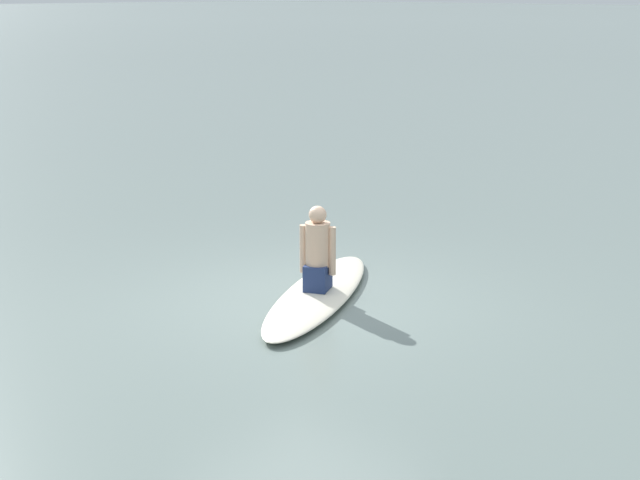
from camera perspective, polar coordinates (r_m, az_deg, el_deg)
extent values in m
plane|color=slate|center=(10.95, -1.05, -3.77)|extent=(400.00, 400.00, 0.00)
ellipsoid|color=silver|center=(11.02, -0.14, -3.32)|extent=(2.13, 3.30, 0.12)
cube|color=navy|center=(10.95, -0.14, -2.25)|extent=(0.39, 0.42, 0.31)
cylinder|color=#D6AD8E|center=(10.84, -0.14, -0.26)|extent=(0.39, 0.39, 0.52)
sphere|color=#D6AD8E|center=(10.75, -0.14, 1.55)|extent=(0.21, 0.21, 0.21)
cylinder|color=#D6AD8E|center=(10.91, -1.03, -0.53)|extent=(0.11, 0.11, 0.57)
cylinder|color=#D6AD8E|center=(10.81, 0.75, -0.67)|extent=(0.11, 0.11, 0.57)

